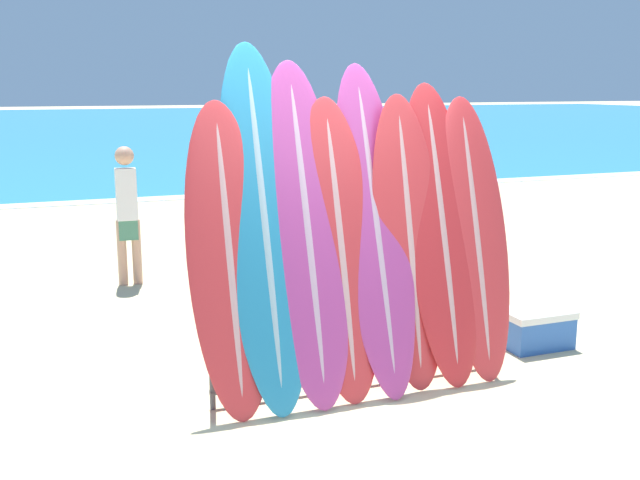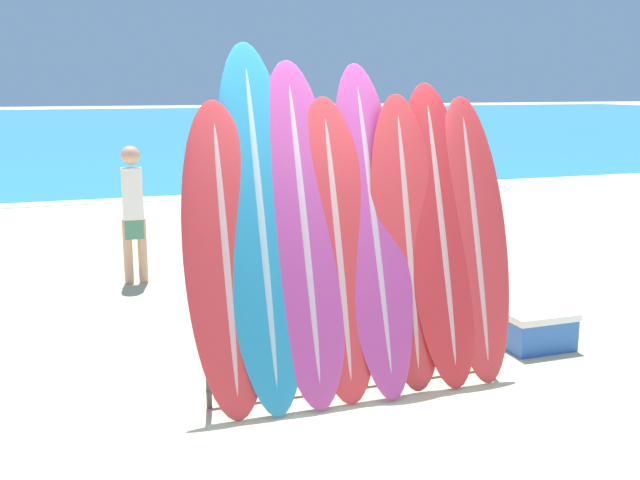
{
  "view_description": "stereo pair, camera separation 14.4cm",
  "coord_description": "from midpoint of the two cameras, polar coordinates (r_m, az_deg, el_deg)",
  "views": [
    {
      "loc": [
        -2.08,
        -4.52,
        2.2
      ],
      "look_at": [
        0.05,
        1.07,
        0.96
      ],
      "focal_mm": 42.0,
      "sensor_mm": 36.0,
      "label": 1
    },
    {
      "loc": [
        -1.94,
        -4.57,
        2.2
      ],
      "look_at": [
        0.05,
        1.07,
        0.96
      ],
      "focal_mm": 42.0,
      "sensor_mm": 36.0,
      "label": 2
    }
  ],
  "objects": [
    {
      "name": "surfboard_slot_3",
      "position": [
        5.31,
        0.75,
        -0.62
      ],
      "size": [
        0.58,
        0.7,
        2.13
      ],
      "color": "red",
      "rests_on": "ground_plane"
    },
    {
      "name": "person_near_water",
      "position": [
        8.56,
        -14.95,
        2.22
      ],
      "size": [
        0.26,
        0.21,
        1.55
      ],
      "rotation": [
        0.0,
        0.0,
        6.24
      ],
      "color": "tan",
      "rests_on": "ground_plane"
    },
    {
      "name": "surfboard_slot_7",
      "position": [
        5.79,
        11.02,
        0.19
      ],
      "size": [
        0.56,
        0.67,
        2.13
      ],
      "color": "red",
      "rests_on": "ground_plane"
    },
    {
      "name": "surfboard_slot_4",
      "position": [
        5.44,
        3.46,
        0.96
      ],
      "size": [
        0.55,
        0.88,
        2.37
      ],
      "color": "#B23D8E",
      "rests_on": "ground_plane"
    },
    {
      "name": "surfboard_rack",
      "position": [
        5.5,
        2.23,
        -6.24
      ],
      "size": [
        2.24,
        0.04,
        0.94
      ],
      "color": "#47474C",
      "rests_on": "ground_plane"
    },
    {
      "name": "surfboard_slot_6",
      "position": [
        5.65,
        8.51,
        0.53
      ],
      "size": [
        0.58,
        0.74,
        2.23
      ],
      "color": "red",
      "rests_on": "ground_plane"
    },
    {
      "name": "surfboard_slot_1",
      "position": [
        5.16,
        -5.11,
        1.13
      ],
      "size": [
        0.58,
        0.88,
        2.51
      ],
      "color": "teal",
      "rests_on": "ground_plane"
    },
    {
      "name": "surfboard_slot_2",
      "position": [
        5.24,
        -1.85,
        0.65
      ],
      "size": [
        0.6,
        0.85,
        2.39
      ],
      "color": "#B23D8E",
      "rests_on": "ground_plane"
    },
    {
      "name": "cooler_box",
      "position": [
        6.67,
        15.47,
        -6.48
      ],
      "size": [
        0.58,
        0.4,
        0.33
      ],
      "color": "#2D60B7",
      "rests_on": "ground_plane"
    },
    {
      "name": "ground_plane",
      "position": [
        5.43,
        2.78,
        -12.18
      ],
      "size": [
        160.0,
        160.0,
        0.0
      ],
      "primitive_type": "plane",
      "color": "beige"
    },
    {
      "name": "person_mid_beach",
      "position": [
        14.28,
        -6.18,
        6.16
      ],
      "size": [
        0.25,
        0.2,
        1.53
      ],
      "rotation": [
        0.0,
        0.0,
        0.24
      ],
      "color": "#A87A5B",
      "rests_on": "ground_plane"
    },
    {
      "name": "ocean_water",
      "position": [
        44.18,
        -18.44,
        8.28
      ],
      "size": [
        120.0,
        60.0,
        0.01
      ],
      "color": "teal",
      "rests_on": "ground_plane"
    },
    {
      "name": "surfboard_slot_5",
      "position": [
        5.53,
        6.07,
        -0.11
      ],
      "size": [
        0.56,
        0.57,
        2.15
      ],
      "color": "red",
      "rests_on": "ground_plane"
    },
    {
      "name": "surfboard_slot_0",
      "position": [
        5.08,
        -7.76,
        -1.42
      ],
      "size": [
        0.57,
        0.67,
        2.11
      ],
      "color": "red",
      "rests_on": "ground_plane"
    }
  ]
}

